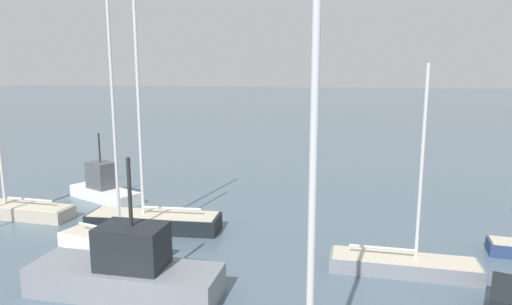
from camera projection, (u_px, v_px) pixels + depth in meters
name	position (u px, v px, depth m)	size (l,w,h in m)	color
sailboat_4	(113.00, 240.00, 18.97)	(5.43, 2.11, 10.46)	white
sailboat_5	(403.00, 263.00, 16.90)	(5.65, 1.85, 7.97)	gray
sailboat_6	(14.00, 207.00, 23.71)	(6.78, 1.85, 9.67)	#BCB29E
sailboat_7	(154.00, 219.00, 21.68)	(6.74, 2.81, 11.05)	black
fishing_boat_0	(103.00, 188.00, 26.86)	(5.39, 3.14, 4.14)	white
fishing_boat_2	(127.00, 271.00, 15.12)	(6.85, 2.63, 4.87)	gray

